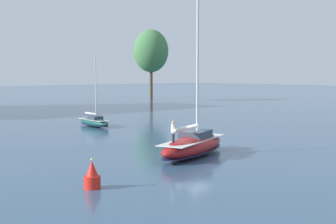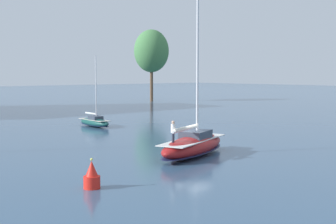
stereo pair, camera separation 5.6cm
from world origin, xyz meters
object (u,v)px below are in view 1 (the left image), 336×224
(sailboat_moored_mid_channel, at_px, (94,122))
(channel_buoy, at_px, (92,177))
(tree_shore_right, at_px, (151,51))
(sailboat_main, at_px, (193,145))

(sailboat_moored_mid_channel, bearing_deg, channel_buoy, -122.97)
(tree_shore_right, xyz_separation_m, channel_buoy, (-55.08, -61.22, -10.89))
(tree_shore_right, relative_size, sailboat_moored_mid_channel, 1.90)
(tree_shore_right, xyz_separation_m, sailboat_main, (-43.31, -57.52, -10.69))
(channel_buoy, bearing_deg, sailboat_main, 17.45)
(sailboat_main, distance_m, sailboat_moored_mid_channel, 23.02)
(tree_shore_right, relative_size, channel_buoy, 9.42)
(sailboat_main, bearing_deg, sailboat_moored_mid_channel, 76.99)
(tree_shore_right, bearing_deg, sailboat_main, -126.98)
(sailboat_main, bearing_deg, channel_buoy, -162.55)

